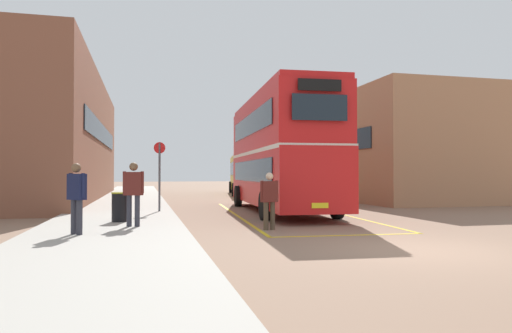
% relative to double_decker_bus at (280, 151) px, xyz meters
% --- Properties ---
extents(ground_plane, '(135.60, 135.60, 0.00)m').
position_rel_double_decker_bus_xyz_m(ground_plane, '(0.11, 4.50, -2.51)').
color(ground_plane, '#846651').
extents(sidewalk_left, '(4.00, 57.60, 0.14)m').
position_rel_double_decker_bus_xyz_m(sidewalk_left, '(-6.39, 6.90, -2.44)').
color(sidewalk_left, '#A39E93').
rests_on(sidewalk_left, ground).
extents(brick_building_left, '(5.99, 23.65, 7.29)m').
position_rel_double_decker_bus_xyz_m(brick_building_left, '(-10.95, 11.20, 1.13)').
color(brick_building_left, brown).
rests_on(brick_building_left, ground).
extents(depot_building_right, '(8.20, 17.13, 6.22)m').
position_rel_double_decker_bus_xyz_m(depot_building_right, '(9.68, 9.14, 0.60)').
color(depot_building_right, '#AD7A56').
rests_on(depot_building_right, ground).
extents(double_decker_bus, '(3.32, 10.89, 4.75)m').
position_rel_double_decker_bus_xyz_m(double_decker_bus, '(0.00, 0.00, 0.00)').
color(double_decker_bus, black).
rests_on(double_decker_bus, ground).
extents(single_deck_bus, '(3.89, 10.15, 3.02)m').
position_rel_double_decker_bus_xyz_m(single_deck_bus, '(2.28, 15.81, -0.87)').
color(single_deck_bus, black).
rests_on(single_deck_bus, ground).
extents(pedestrian_boarding, '(0.54, 0.29, 1.62)m').
position_rel_double_decker_bus_xyz_m(pedestrian_boarding, '(-2.05, -5.83, -1.58)').
color(pedestrian_boarding, '#473828').
rests_on(pedestrian_boarding, ground).
extents(pedestrian_waiting_near, '(0.57, 0.36, 1.76)m').
position_rel_double_decker_bus_xyz_m(pedestrian_waiting_near, '(-5.78, -5.30, -1.35)').
color(pedestrian_waiting_near, '#2D2D38').
rests_on(pedestrian_waiting_near, sidewalk_left).
extents(pedestrian_waiting_far, '(0.49, 0.50, 1.71)m').
position_rel_double_decker_bus_xyz_m(pedestrian_waiting_far, '(-7.06, -6.69, -1.39)').
color(pedestrian_waiting_far, '#2D2D38').
rests_on(pedestrian_waiting_far, sidewalk_left).
extents(litter_bin, '(0.50, 0.50, 0.89)m').
position_rel_double_decker_bus_xyz_m(litter_bin, '(-6.21, -3.89, -1.93)').
color(litter_bin, black).
rests_on(litter_bin, sidewalk_left).
extents(bus_stop_sign, '(0.44, 0.08, 2.67)m').
position_rel_double_decker_bus_xyz_m(bus_stop_sign, '(-4.91, -0.23, -0.77)').
color(bus_stop_sign, '#4C4C51').
rests_on(bus_stop_sign, sidewalk_left).
extents(bay_marking_yellow, '(5.00, 13.01, 0.01)m').
position_rel_double_decker_bus_xyz_m(bay_marking_yellow, '(-0.06, -1.97, -2.51)').
color(bay_marking_yellow, gold).
rests_on(bay_marking_yellow, ground).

